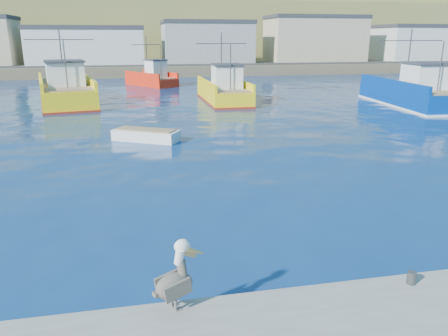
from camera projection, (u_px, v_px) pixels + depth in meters
name	position (u px, v px, depth m)	size (l,w,h in m)	color
ground	(246.00, 248.00, 12.71)	(260.00, 260.00, 0.00)	#06224F
dock_bollards	(312.00, 290.00, 9.45)	(36.20, 0.20, 0.30)	#4C4C4C
far_shore	(142.00, 25.00, 112.60)	(200.00, 81.00, 24.00)	brown
trawler_yellow_a	(66.00, 91.00, 40.34)	(6.93, 13.96, 6.78)	yellow
trawler_yellow_b	(224.00, 91.00, 41.43)	(4.93, 10.40, 6.40)	yellow
trawler_blue	(414.00, 93.00, 38.99)	(6.06, 12.95, 6.69)	navy
boat_orange	(152.00, 78.00, 55.06)	(6.56, 8.21, 6.02)	red
skiff_mid	(146.00, 136.00, 25.86)	(4.07, 3.14, 0.85)	silver
pelican	(176.00, 280.00, 8.91)	(1.19, 0.76, 1.50)	#595451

